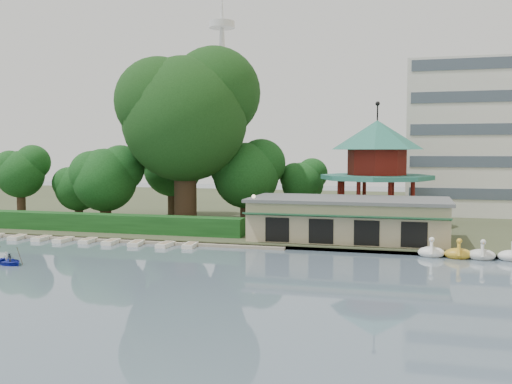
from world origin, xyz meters
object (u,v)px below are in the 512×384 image
at_px(boathouse, 348,218).
at_px(pavilion, 377,162).
at_px(dock, 115,240).
at_px(rowboat_with_passengers, 8,259).
at_px(big_tree, 187,110).

height_order(boathouse, pavilion, pavilion).
xyz_separation_m(dock, rowboat_with_passengers, (-2.37, -12.24, 0.32)).
bearing_deg(pavilion, dock, -148.34).
height_order(dock, pavilion, pavilion).
bearing_deg(boathouse, dock, -167.76).
distance_m(boathouse, rowboat_with_passengers, 29.79).
xyz_separation_m(dock, boathouse, (22.00, 4.77, 2.25)).
bearing_deg(rowboat_with_passengers, big_tree, 76.55).
distance_m(dock, boathouse, 22.62).
bearing_deg(boathouse, rowboat_with_passengers, -145.09).
bearing_deg(big_tree, boathouse, -18.39).
height_order(dock, boathouse, boathouse).
height_order(dock, rowboat_with_passengers, rowboat_with_passengers).
bearing_deg(pavilion, big_tree, -169.72).
height_order(pavilion, rowboat_with_passengers, pavilion).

